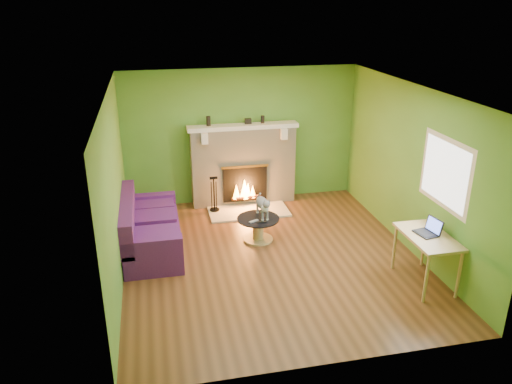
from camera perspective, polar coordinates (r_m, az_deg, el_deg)
The scene contains 22 objects.
floor at distance 7.90m, azimuth 1.73°, elevation -7.47°, with size 5.00×5.00×0.00m, color #573219.
ceiling at distance 7.02m, azimuth 1.97°, elevation 11.43°, with size 5.00×5.00×0.00m, color white.
wall_back at distance 9.69m, azimuth -1.71°, elevation 6.40°, with size 5.00×5.00×0.00m, color #4C812A.
wall_front at distance 5.18m, azimuth 8.52°, elevation -7.95°, with size 5.00×5.00×0.00m, color #4C812A.
wall_left at distance 7.19m, azimuth -15.86°, elevation 0.07°, with size 5.00×5.00×0.00m, color #4C812A.
wall_right at distance 8.17m, azimuth 17.37°, elevation 2.49°, with size 5.00×5.00×0.00m, color #4C812A.
window_frame at distance 7.36m, azimuth 20.82°, elevation 2.05°, with size 1.20×1.20×0.00m, color silver.
window_pane at distance 7.36m, azimuth 20.77°, elevation 2.04°, with size 1.06×1.06×0.00m, color white.
fireplace at distance 9.67m, azimuth -1.47°, elevation 3.10°, with size 2.10×0.46×1.58m.
hearth at distance 9.47m, azimuth -0.85°, elevation -2.22°, with size 1.50×0.75×0.03m, color beige.
mantel at distance 9.43m, azimuth -1.50°, elevation 7.49°, with size 2.10×0.28×0.08m, color white.
sofa at distance 8.20m, azimuth -12.21°, elevation -4.23°, with size 0.88×1.93×0.86m.
coffee_table at distance 8.33m, azimuth 0.25°, elevation -4.06°, with size 0.71×0.71×0.40m.
desk at distance 7.35m, azimuth 19.04°, elevation -5.36°, with size 0.58×1.01×0.74m.
cat at distance 8.24m, azimuth 0.72°, elevation -1.56°, with size 0.23×0.63×0.40m, color slate, non-canonical shape.
remote_silver at distance 8.13m, azimuth -0.26°, elevation -3.35°, with size 0.17×0.04×0.02m, color #98989B.
remote_black at distance 8.10m, azimuth 0.66°, elevation -3.45°, with size 0.16×0.04×0.02m, color black.
laptop at distance 7.29m, azimuth 18.90°, elevation -3.76°, with size 0.27×0.31×0.23m, color black, non-canonical shape.
fire_tools at distance 9.38m, azimuth -4.82°, elevation -0.19°, with size 0.18×0.18×0.68m, color black, non-canonical shape.
mantel_vase_left at distance 9.34m, azimuth -5.46°, elevation 8.08°, with size 0.08×0.08×0.18m, color black.
mantel_vase_right at distance 9.51m, azimuth 0.76°, elevation 8.30°, with size 0.07×0.07×0.14m, color black.
mantel_box at distance 9.46m, azimuth -0.92°, elevation 8.10°, with size 0.12×0.08×0.10m, color black.
Camera 1 is at (-1.68, -6.70, 3.83)m, focal length 35.00 mm.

